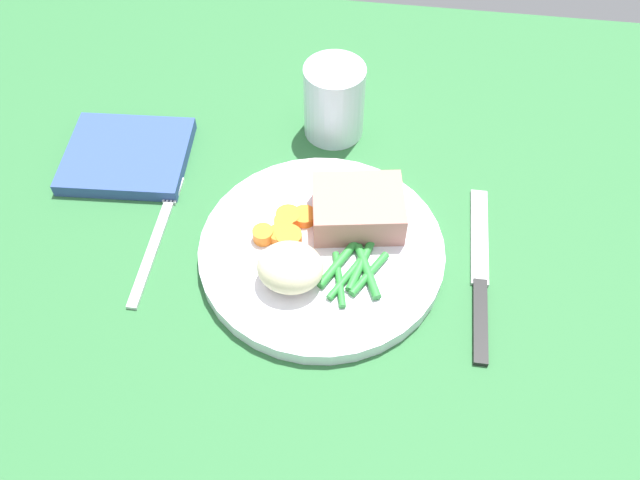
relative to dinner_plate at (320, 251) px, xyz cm
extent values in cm
cube|color=#2D6B38|center=(0.16, -1.12, -1.80)|extent=(120.00, 90.00, 2.00)
cylinder|color=white|center=(0.00, 0.00, 0.00)|extent=(23.94, 23.94, 1.60)
cube|color=#B2756B|center=(3.23, 3.77, 2.56)|extent=(9.82, 8.20, 3.52)
ellipsoid|color=beige|center=(-2.15, -4.31, 2.87)|extent=(6.11, 5.31, 4.14)
cylinder|color=orange|center=(-3.97, 0.43, 1.34)|extent=(2.23, 2.23, 1.08)
cylinder|color=orange|center=(-1.99, 3.11, 1.28)|extent=(2.34, 2.34, 0.95)
cylinder|color=orange|center=(-3.08, 0.17, 1.39)|extent=(2.58, 2.58, 1.18)
cylinder|color=orange|center=(-5.61, 0.17, 1.44)|extent=(2.04, 2.04, 1.28)
cylinder|color=orange|center=(-3.59, 2.83, 1.30)|extent=(2.48, 2.48, 1.00)
cylinder|color=orange|center=(-3.86, 1.99, 1.31)|extent=(1.99, 1.99, 1.01)
cylinder|color=#2D8C38|center=(2.99, -3.47, 1.14)|extent=(3.29, 5.42, 0.68)
cylinder|color=#2D8C38|center=(4.36, -1.57, 1.20)|extent=(2.79, 7.85, 0.80)
cylinder|color=#2D8C38|center=(5.03, -2.85, 1.18)|extent=(3.44, 5.25, 0.75)
cylinder|color=#2D8C38|center=(2.31, -3.82, 1.13)|extent=(1.99, 6.01, 0.65)
cylinder|color=#2D8C38|center=(2.03, -2.07, 1.22)|extent=(3.55, 5.91, 0.84)
cylinder|color=#2D8C38|center=(4.84, -2.62, 1.22)|extent=(3.10, 5.91, 0.85)
cube|color=silver|center=(-16.59, -2.00, -0.60)|extent=(1.00, 13.00, 0.40)
cube|color=silver|center=(-17.19, 6.30, -0.60)|extent=(0.24, 3.60, 0.40)
cube|color=silver|center=(-16.79, 6.30, -0.60)|extent=(0.24, 3.60, 0.40)
cube|color=silver|center=(-16.39, 6.30, -0.60)|extent=(0.24, 3.60, 0.40)
cube|color=silver|center=(-15.99, 6.30, -0.60)|extent=(0.24, 3.60, 0.40)
cube|color=black|center=(15.61, -5.50, -0.60)|extent=(1.30, 9.00, 0.64)
cube|color=silver|center=(15.61, 4.50, -0.60)|extent=(1.70, 12.00, 0.40)
cylinder|color=silver|center=(-0.87, 17.98, 3.55)|extent=(6.72, 6.72, 8.70)
cylinder|color=silver|center=(-0.87, 17.98, 1.80)|extent=(6.19, 6.19, 5.21)
cube|color=#334C8C|center=(-22.77, 10.14, -0.06)|extent=(13.90, 12.31, 1.48)
camera|label=1|loc=(5.28, -38.95, 53.21)|focal=37.93mm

